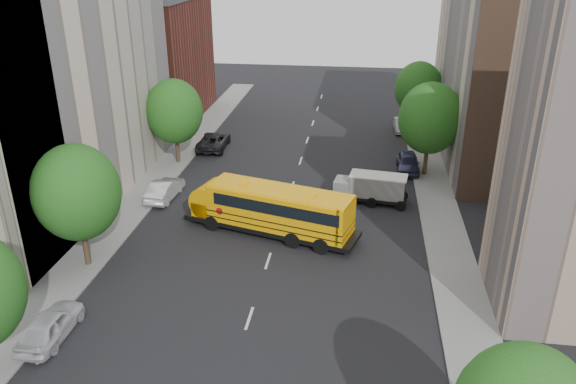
% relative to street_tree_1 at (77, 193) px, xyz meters
% --- Properties ---
extents(ground, '(120.00, 120.00, 0.00)m').
position_rel_street_tree_1_xyz_m(ground, '(11.00, 4.00, -4.95)').
color(ground, black).
rests_on(ground, ground).
extents(sidewalk_left, '(3.00, 80.00, 0.12)m').
position_rel_street_tree_1_xyz_m(sidewalk_left, '(-0.50, 9.00, -4.89)').
color(sidewalk_left, slate).
rests_on(sidewalk_left, ground).
extents(sidewalk_right, '(3.00, 80.00, 0.12)m').
position_rel_street_tree_1_xyz_m(sidewalk_right, '(22.50, 9.00, -4.89)').
color(sidewalk_right, slate).
rests_on(sidewalk_right, ground).
extents(lane_markings, '(0.15, 64.00, 0.01)m').
position_rel_street_tree_1_xyz_m(lane_markings, '(11.00, 14.00, -4.95)').
color(lane_markings, silver).
rests_on(lane_markings, ground).
extents(building_left_cream, '(10.00, 26.00, 20.00)m').
position_rel_street_tree_1_xyz_m(building_left_cream, '(-7.00, 10.00, 5.05)').
color(building_left_cream, beige).
rests_on(building_left_cream, ground).
extents(building_left_redbrick, '(10.00, 15.00, 13.00)m').
position_rel_street_tree_1_xyz_m(building_left_redbrick, '(-7.00, 32.00, 1.55)').
color(building_left_redbrick, maroon).
rests_on(building_left_redbrick, ground).
extents(building_right_far, '(10.00, 22.00, 18.00)m').
position_rel_street_tree_1_xyz_m(building_right_far, '(29.00, 24.00, 4.05)').
color(building_right_far, '#C5B399').
rests_on(building_right_far, ground).
extents(building_right_sidewall, '(10.10, 0.30, 18.00)m').
position_rel_street_tree_1_xyz_m(building_right_sidewall, '(29.00, 13.00, 4.05)').
color(building_right_sidewall, brown).
rests_on(building_right_sidewall, ground).
extents(street_tree_1, '(5.12, 5.12, 7.90)m').
position_rel_street_tree_1_xyz_m(street_tree_1, '(0.00, 0.00, 0.00)').
color(street_tree_1, '#38281C').
rests_on(street_tree_1, ground).
extents(street_tree_2, '(4.99, 4.99, 7.71)m').
position_rel_street_tree_1_xyz_m(street_tree_2, '(0.00, 18.00, -0.12)').
color(street_tree_2, '#38281C').
rests_on(street_tree_2, ground).
extents(street_tree_4, '(5.25, 5.25, 8.10)m').
position_rel_street_tree_1_xyz_m(street_tree_4, '(22.00, 18.00, 0.12)').
color(street_tree_4, '#38281C').
rests_on(street_tree_4, ground).
extents(street_tree_5, '(4.86, 4.86, 7.51)m').
position_rel_street_tree_1_xyz_m(street_tree_5, '(22.00, 30.00, -0.25)').
color(street_tree_5, '#38281C').
rests_on(street_tree_5, ground).
extents(school_bus, '(12.55, 6.05, 3.46)m').
position_rel_street_tree_1_xyz_m(school_bus, '(10.45, 5.76, -3.02)').
color(school_bus, black).
rests_on(school_bus, ground).
extents(safari_truck, '(5.55, 2.65, 2.28)m').
position_rel_street_tree_1_xyz_m(safari_truck, '(17.45, 11.82, -3.74)').
color(safari_truck, black).
rests_on(safari_truck, ground).
extents(parked_car_0, '(1.82, 4.50, 1.53)m').
position_rel_street_tree_1_xyz_m(parked_car_0, '(1.40, -6.89, -4.19)').
color(parked_car_0, silver).
rests_on(parked_car_0, ground).
extents(parked_car_1, '(1.87, 4.70, 1.52)m').
position_rel_street_tree_1_xyz_m(parked_car_1, '(1.40, 10.34, -4.19)').
color(parked_car_1, silver).
rests_on(parked_car_1, ground).
extents(parked_car_2, '(2.79, 5.67, 1.55)m').
position_rel_street_tree_1_xyz_m(parked_car_2, '(2.20, 22.31, -4.18)').
color(parked_car_2, black).
rests_on(parked_car_2, ground).
extents(parked_car_4, '(1.87, 4.62, 1.57)m').
position_rel_street_tree_1_xyz_m(parked_car_4, '(20.60, 18.81, -4.16)').
color(parked_car_4, '#303255').
rests_on(parked_car_4, ground).
extents(parked_car_5, '(1.56, 4.08, 1.33)m').
position_rel_street_tree_1_xyz_m(parked_car_5, '(20.60, 30.35, -4.29)').
color(parked_car_5, '#969691').
rests_on(parked_car_5, ground).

